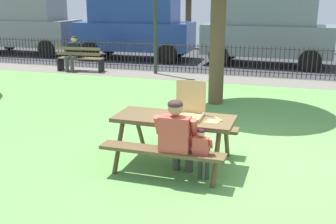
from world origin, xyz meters
name	(u,v)px	position (x,y,z in m)	size (l,w,h in m)	color
ground	(253,131)	(0.00, 1.67, -0.01)	(28.00, 11.35, 0.02)	#629C4C
cobblestone_walkway	(270,82)	(0.00, 6.65, 0.00)	(28.00, 1.40, 0.01)	slate
street_asphalt	(277,62)	(0.00, 10.72, -0.01)	(28.00, 6.75, 0.01)	#38383D
picnic_table_foreground	(174,128)	(-1.02, -0.35, 0.60)	(1.81, 1.50, 0.79)	brown
pizza_box_open	(188,110)	(-0.82, -0.27, 0.87)	(0.47, 0.49, 0.52)	tan
pizza_slice_on_table	(214,120)	(-0.40, -0.37, 0.78)	(0.28, 0.28, 0.02)	#F9CB63
adult_at_table	(177,136)	(-0.83, -0.85, 0.66)	(0.61, 0.59, 1.19)	#424242
child_at_table	(202,150)	(-0.46, -0.88, 0.50)	(0.31, 0.30, 0.82)	#3C3C3C
iron_fence_streetside	(273,62)	(0.00, 7.35, 0.51)	(23.27, 0.03, 0.99)	#2D2823
park_bench_left	(80,59)	(-6.42, 6.51, 0.42)	(1.63, 0.58, 0.85)	brown
person_on_park_bench	(74,52)	(-6.67, 6.53, 0.66)	(0.61, 0.59, 1.19)	#3C3C3C
parked_car_far_left	(24,24)	(-10.96, 9.79, 1.31)	(4.78, 2.23, 2.46)	gray
parked_car_left	(135,27)	(-5.66, 9.79, 1.31)	(4.80, 2.28, 2.46)	navy
parked_car_center	(268,30)	(-0.37, 9.79, 1.31)	(4.79, 2.26, 2.46)	slate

